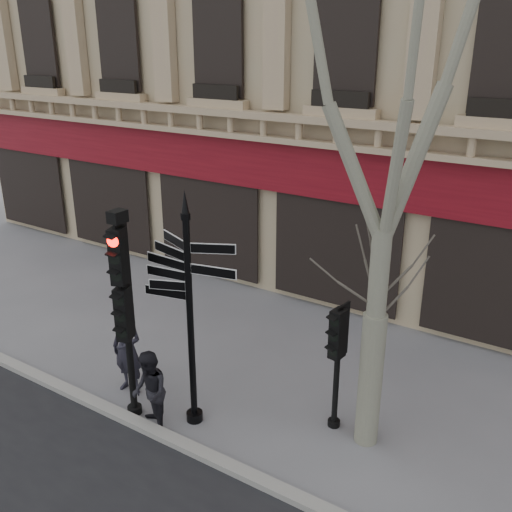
# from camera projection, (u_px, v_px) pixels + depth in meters

# --- Properties ---
(ground) EXTENTS (80.00, 80.00, 0.00)m
(ground) POSITION_uv_depth(u_px,v_px,m) (221.00, 403.00, 11.04)
(ground) COLOR slate
(ground) RESTS_ON ground
(kerb) EXTENTS (80.00, 0.25, 0.12)m
(kerb) POSITION_uv_depth(u_px,v_px,m) (174.00, 440.00, 9.92)
(kerb) COLOR gray
(kerb) RESTS_ON ground
(fingerpost) EXTENTS (1.90, 1.90, 4.38)m
(fingerpost) POSITION_uv_depth(u_px,v_px,m) (188.00, 273.00, 9.51)
(fingerpost) COLOR black
(fingerpost) RESTS_ON ground
(traffic_signal_main) EXTENTS (0.52, 0.44, 3.97)m
(traffic_signal_main) POSITION_uv_depth(u_px,v_px,m) (124.00, 292.00, 9.87)
(traffic_signal_main) COLOR black
(traffic_signal_main) RESTS_ON ground
(traffic_signal_secondary) EXTENTS (0.43, 0.33, 2.36)m
(traffic_signal_secondary) POSITION_uv_depth(u_px,v_px,m) (338.00, 346.00, 9.82)
(traffic_signal_secondary) COLOR black
(traffic_signal_secondary) RESTS_ON ground
(plane_tree) EXTENTS (3.57, 3.57, 9.49)m
(plane_tree) POSITION_uv_depth(u_px,v_px,m) (399.00, 34.00, 7.67)
(plane_tree) COLOR gray
(plane_tree) RESTS_ON ground
(pedestrian_a) EXTENTS (0.73, 0.50, 1.94)m
(pedestrian_a) POSITION_uv_depth(u_px,v_px,m) (127.00, 348.00, 11.10)
(pedestrian_a) COLOR #211F2A
(pedestrian_a) RESTS_ON ground
(pedestrian_b) EXTENTS (0.95, 0.92, 1.55)m
(pedestrian_b) POSITION_uv_depth(u_px,v_px,m) (150.00, 392.00, 10.05)
(pedestrian_b) COLOR black
(pedestrian_b) RESTS_ON ground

